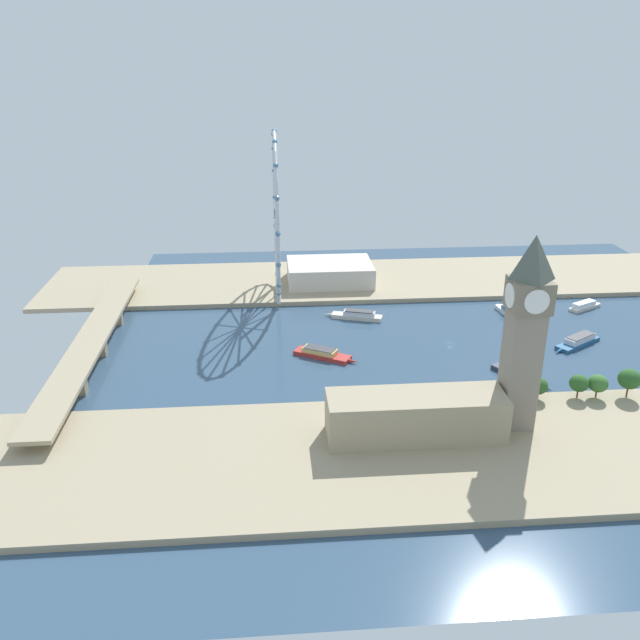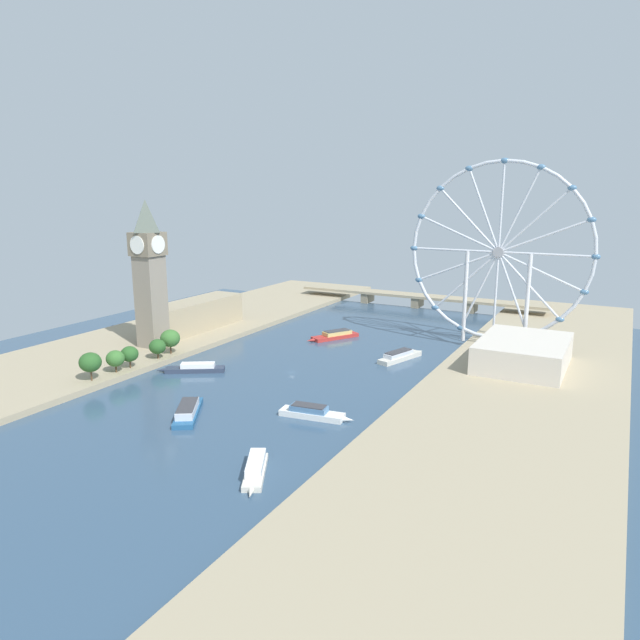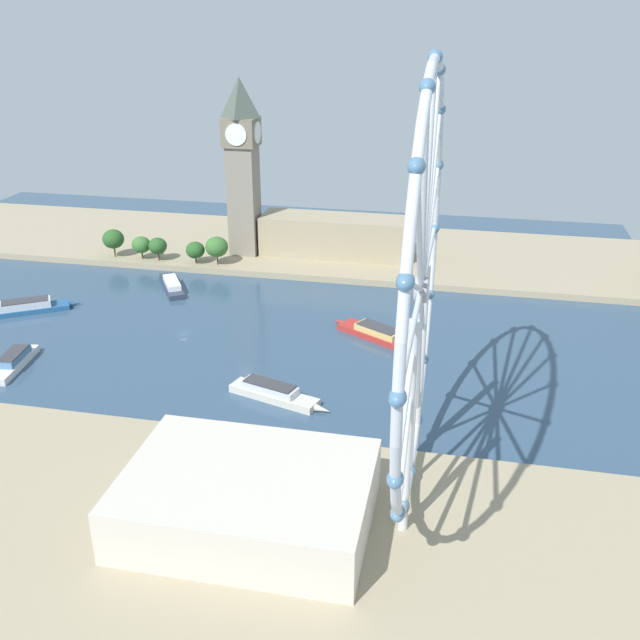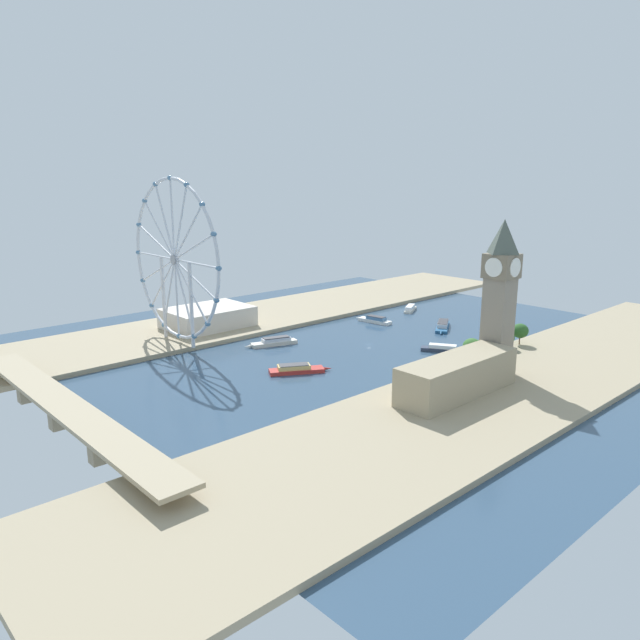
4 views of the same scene
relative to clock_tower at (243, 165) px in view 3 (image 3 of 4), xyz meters
The scene contains 13 objects.
ground_plane 105.43m from the clock_tower, ahead, with size 394.30×394.30×0.00m, color #334C66.
riverbank_left 49.62m from the clock_tower, behind, with size 90.00×520.00×3.00m, color tan.
riverbank_right 211.29m from the clock_tower, ahead, with size 90.00×520.00×3.00m, color tan.
clock_tower is the anchor object (origin of this frame).
parliament_block 57.72m from the clock_tower, 97.92° to the left, with size 22.00×75.11×19.45m, color tan.
tree_row_embankment 54.22m from the clock_tower, 59.13° to the right, with size 11.59×65.27×14.01m.
ferris_wheel 203.16m from the clock_tower, 29.39° to the left, with size 107.61×3.20×108.42m.
riverside_hall 213.00m from the clock_tower, 17.28° to the left, with size 42.97×59.34×14.20m, color beige.
tour_boat_0 119.60m from the clock_tower, 38.83° to the right, with size 24.29×34.22×5.47m.
tour_boat_1 152.31m from the clock_tower, 20.72° to the left, with size 16.19×36.58×5.56m.
tour_boat_2 121.51m from the clock_tower, 43.55° to the left, with size 23.39×34.87×5.10m.
tour_boat_3 148.51m from the clock_tower, 19.08° to the right, with size 32.65×10.90×5.28m.
tour_boat_5 69.77m from the clock_tower, 23.20° to the right, with size 32.92×22.65×4.76m.
Camera 3 is at (241.24, 105.57, 120.07)m, focal length 40.34 mm.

